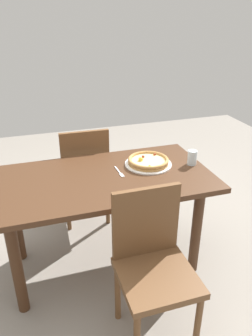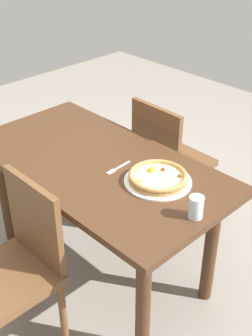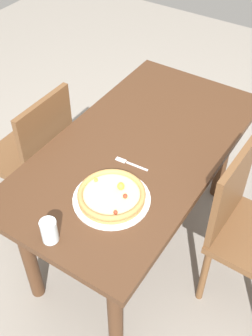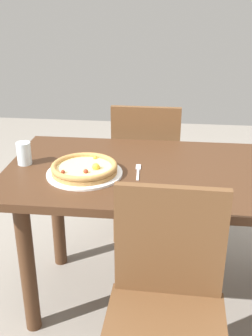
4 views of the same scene
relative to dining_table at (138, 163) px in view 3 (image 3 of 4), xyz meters
name	(u,v)px [view 3 (image 3 of 4)]	position (x,y,z in m)	size (l,w,h in m)	color
ground_plane	(136,237)	(0.00, 0.00, -0.61)	(6.00, 6.00, 0.00)	gray
dining_table	(138,163)	(0.00, 0.00, 0.00)	(1.44, 0.76, 0.72)	#472B19
chair_near	(248,228)	(0.02, -0.59, -0.13)	(0.41, 0.41, 0.88)	brown
chair_far	(35,153)	(-0.13, 0.59, -0.13)	(0.40, 0.40, 0.88)	brown
plate	(112,199)	(-0.35, -0.08, 0.11)	(0.33, 0.33, 0.01)	white
pizza	(112,195)	(-0.35, -0.08, 0.14)	(0.29, 0.29, 0.05)	#B78447
fork	(129,163)	(-0.13, -0.03, 0.11)	(0.02, 0.17, 0.00)	silver
drinking_glass	(49,231)	(-0.65, 0.00, 0.16)	(0.06, 0.06, 0.10)	silver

